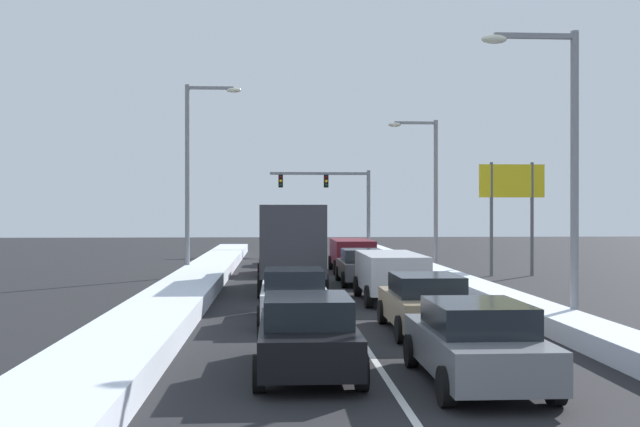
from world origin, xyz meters
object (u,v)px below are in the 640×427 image
suv_silver_right_lane_third (390,272)px  sedan_charcoal_right_lane_fourth (362,266)px  street_lamp_right_near (561,150)px  street_lamp_left_mid (194,163)px  sedan_white_center_lane_second (294,295)px  street_lamp_right_mid (429,180)px  sedan_red_center_lane_fourth (279,259)px  sedan_black_center_lane_nearest (307,334)px  suv_maroon_right_lane_fifth (352,252)px  traffic_light_gantry (338,193)px  roadside_sign_right (512,193)px  box_truck_center_lane_third (291,243)px  sedan_navy_center_lane_fifth (286,251)px  sedan_gray_right_lane_nearest (476,342)px  sedan_tan_right_lane_second (425,303)px

suv_silver_right_lane_third → sedan_charcoal_right_lane_fourth: size_ratio=1.09×
street_lamp_right_near → street_lamp_left_mid: (-11.52, 16.39, 0.62)m
sedan_white_center_lane_second → street_lamp_right_near: 8.35m
street_lamp_right_mid → sedan_red_center_lane_fourth: bearing=-167.6°
sedan_black_center_lane_nearest → street_lamp_right_mid: street_lamp_right_mid is taller
sedan_white_center_lane_second → suv_maroon_right_lane_fifth: bearing=78.8°
sedan_charcoal_right_lane_fourth → traffic_light_gantry: size_ratio=0.60×
roadside_sign_right → street_lamp_left_mid: bearing=178.8°
suv_maroon_right_lane_fifth → sedan_black_center_lane_nearest: size_ratio=1.09×
sedan_charcoal_right_lane_fourth → traffic_light_gantry: bearing=87.7°
sedan_charcoal_right_lane_fourth → sedan_white_center_lane_second: 11.29m
suv_maroon_right_lane_fifth → box_truck_center_lane_third: box_truck_center_lane_third is taller
sedan_navy_center_lane_fifth → roadside_sign_right: bearing=-38.7°
sedan_gray_right_lane_nearest → box_truck_center_lane_third: size_ratio=0.62×
sedan_charcoal_right_lane_fourth → box_truck_center_lane_third: bearing=-138.5°
sedan_tan_right_lane_second → suv_silver_right_lane_third: bearing=89.0°
street_lamp_right_near → roadside_sign_right: street_lamp_right_near is taller
sedan_charcoal_right_lane_fourth → sedan_navy_center_lane_fifth: bearing=104.0°
sedan_gray_right_lane_nearest → street_lamp_right_mid: size_ratio=0.57×
sedan_red_center_lane_fourth → street_lamp_right_near: street_lamp_right_near is taller
suv_maroon_right_lane_fifth → traffic_light_gantry: 18.12m
sedan_gray_right_lane_nearest → street_lamp_left_mid: bearing=108.2°
box_truck_center_lane_third → sedan_navy_center_lane_fifth: 15.08m
traffic_light_gantry → sedan_tan_right_lane_second: bearing=-91.2°
sedan_white_center_lane_second → sedan_charcoal_right_lane_fourth: bearing=73.6°
sedan_black_center_lane_nearest → traffic_light_gantry: bearing=84.5°
sedan_charcoal_right_lane_fourth → sedan_red_center_lane_fourth: size_ratio=1.00×
sedan_black_center_lane_nearest → roadside_sign_right: bearing=63.1°
sedan_tan_right_lane_second → sedan_red_center_lane_fourth: 18.68m
sedan_tan_right_lane_second → traffic_light_gantry: bearing=88.8°
box_truck_center_lane_third → street_lamp_right_near: size_ratio=0.90×
suv_maroon_right_lane_fifth → sedan_red_center_lane_fourth: suv_maroon_right_lane_fifth is taller
sedan_white_center_lane_second → sedan_gray_right_lane_nearest: bearing=-68.7°
street_lamp_right_near → street_lamp_right_mid: (0.41, 19.49, -0.02)m
sedan_black_center_lane_nearest → box_truck_center_lane_third: box_truck_center_lane_third is taller
sedan_gray_right_lane_nearest → sedan_white_center_lane_second: 8.54m
traffic_light_gantry → suv_maroon_right_lane_fifth: bearing=-92.4°
sedan_navy_center_lane_fifth → sedan_gray_right_lane_nearest: bearing=-84.5°
sedan_charcoal_right_lane_fourth → sedan_gray_right_lane_nearest: bearing=-90.2°
street_lamp_right_near → street_lamp_left_mid: size_ratio=0.87×
street_lamp_left_mid → sedan_navy_center_lane_fifth: bearing=61.7°
sedan_tan_right_lane_second → street_lamp_right_mid: size_ratio=0.57×
sedan_tan_right_lane_second → street_lamp_left_mid: 19.20m
sedan_tan_right_lane_second → street_lamp_left_mid: street_lamp_left_mid is taller
box_truck_center_lane_third → street_lamp_left_mid: size_ratio=0.79×
sedan_gray_right_lane_nearest → suv_silver_right_lane_third: 12.52m
sedan_white_center_lane_second → roadside_sign_right: (10.91, 14.49, 3.25)m
sedan_charcoal_right_lane_fourth → suv_maroon_right_lane_fifth: bearing=88.0°
sedan_white_center_lane_second → street_lamp_right_mid: size_ratio=0.57×
sedan_charcoal_right_lane_fourth → street_lamp_right_mid: (4.37, 7.08, 4.00)m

